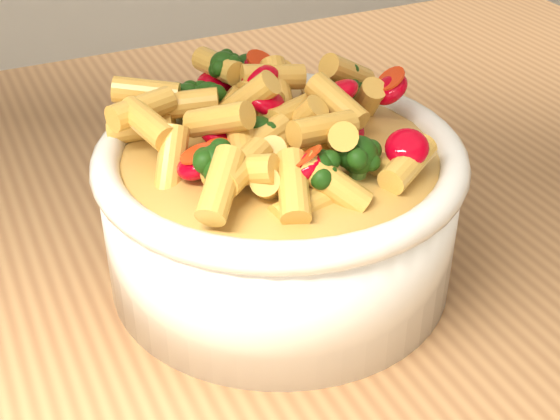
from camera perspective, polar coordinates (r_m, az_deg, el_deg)
name	(u,v)px	position (r m, az deg, el deg)	size (l,w,h in m)	color
table	(239,331)	(0.66, -3.03, -8.85)	(1.20, 0.80, 0.90)	#A97848
serving_bowl	(280,208)	(0.53, 0.00, 0.12)	(0.24, 0.24, 0.11)	white
pasta_salad	(280,122)	(0.50, 0.00, 6.44)	(0.19, 0.19, 0.04)	#FFBF50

